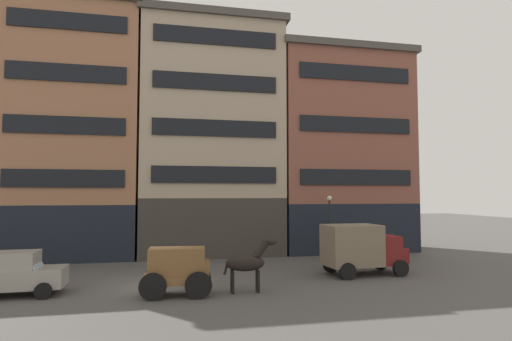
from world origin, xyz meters
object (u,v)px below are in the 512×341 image
object	(u,v)px
delivery_truck_near	(362,247)
pedestrian_officer	(392,247)
streetlamp_curbside	(330,218)
draft_horse	(247,263)
sedan_dark	(16,274)
cargo_wagon	(178,268)

from	to	relation	value
delivery_truck_near	pedestrian_officer	distance (m)	4.51
delivery_truck_near	pedestrian_officer	xyz separation A→B (m)	(3.43, 2.90, -0.44)
delivery_truck_near	streetlamp_curbside	size ratio (longest dim) A/B	1.08
draft_horse	pedestrian_officer	bearing A→B (deg)	28.32
pedestrian_officer	streetlamp_curbside	xyz separation A→B (m)	(-3.14, 2.25, 1.69)
pedestrian_officer	streetlamp_curbside	world-z (taller)	streetlamp_curbside
draft_horse	sedan_dark	world-z (taller)	draft_horse
pedestrian_officer	streetlamp_curbside	distance (m)	4.22
draft_horse	sedan_dark	distance (m)	9.64
delivery_truck_near	sedan_dark	size ratio (longest dim) A/B	1.18
cargo_wagon	pedestrian_officer	bearing A→B (deg)	22.60
sedan_dark	pedestrian_officer	distance (m)	19.98
pedestrian_officer	streetlamp_curbside	size ratio (longest dim) A/B	0.44
sedan_dark	streetlamp_curbside	distance (m)	17.68
delivery_truck_near	cargo_wagon	bearing A→B (deg)	-165.30
cargo_wagon	pedestrian_officer	xyz separation A→B (m)	(12.97, 5.40, -0.17)
cargo_wagon	sedan_dark	bearing A→B (deg)	168.64
cargo_wagon	streetlamp_curbside	xyz separation A→B (m)	(9.83, 7.65, 1.52)
draft_horse	cargo_wagon	bearing A→B (deg)	179.94
sedan_dark	draft_horse	bearing A→B (deg)	-7.92
cargo_wagon	draft_horse	size ratio (longest dim) A/B	1.27
draft_horse	pedestrian_officer	size ratio (longest dim) A/B	1.31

